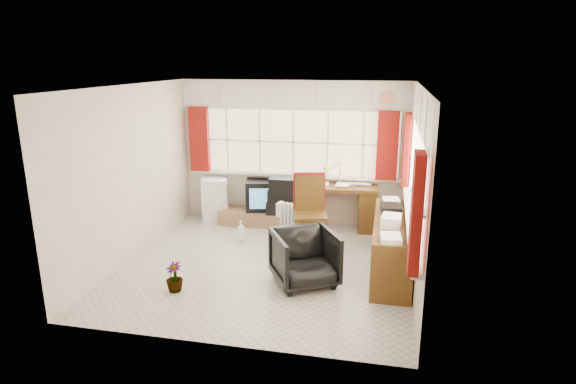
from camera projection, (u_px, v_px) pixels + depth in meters
name	position (u px, v px, depth m)	size (l,w,h in m)	color
ground	(266.00, 266.00, 6.85)	(4.00, 4.00, 0.00)	beige
room_walls	(265.00, 163.00, 6.44)	(4.00, 4.00, 4.00)	beige
window_back	(293.00, 171.00, 8.43)	(3.70, 0.12, 3.60)	#F7E9C3
window_right	(411.00, 211.00, 6.21)	(0.12, 3.70, 3.60)	#F7E9C3
curtains	(341.00, 156.00, 7.15)	(3.83, 3.83, 1.15)	#9B2208
overhead_cabinets	(346.00, 101.00, 6.97)	(3.98, 3.98, 0.48)	silver
desk	(337.00, 204.00, 8.27)	(1.39, 0.77, 0.81)	#5B3915
desk_lamp	(340.00, 169.00, 8.15)	(0.16, 0.15, 0.38)	#DAAA09
task_chair	(310.00, 210.00, 7.29)	(0.60, 0.62, 1.19)	black
office_chair	(305.00, 258.00, 6.22)	(0.76, 0.78, 0.71)	black
radiator	(294.00, 228.00, 7.58)	(0.47, 0.28, 0.66)	white
credenza	(392.00, 244.00, 6.59)	(0.50, 2.00, 0.85)	#5B3915
file_tray	(391.00, 209.00, 6.75)	(0.27, 0.35, 0.12)	black
tv_bench	(260.00, 217.00, 8.54)	(1.40, 0.50, 0.25)	#866243
crt_tv	(263.00, 195.00, 8.55)	(0.68, 0.65, 0.53)	black
hifi_stack	(285.00, 197.00, 8.29)	(0.61, 0.39, 0.63)	black
mini_fridge	(215.00, 199.00, 8.72)	(0.59, 0.59, 0.77)	white
spray_bottle_a	(241.00, 231.00, 7.77)	(0.13, 0.13, 0.33)	white
spray_bottle_b	(298.00, 242.00, 7.48)	(0.08, 0.08, 0.18)	#92DAD3
flower_vase	(174.00, 277.00, 6.05)	(0.21, 0.21, 0.38)	black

